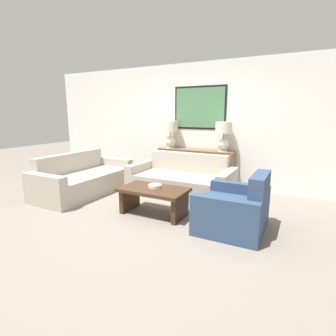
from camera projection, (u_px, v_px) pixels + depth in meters
The scene contains 10 objects.
ground_plane at pixel (141, 220), 3.95m from camera, with size 20.00×20.00×0.00m, color slate.
back_wall at pixel (200, 125), 5.79m from camera, with size 8.08×0.12×2.65m.
console_table at pixel (195, 168), 5.75m from camera, with size 1.68×0.36×0.81m.
table_lamp_left at pixel (170, 132), 5.87m from camera, with size 0.34×0.34×0.60m.
table_lamp_right at pixel (223, 134), 5.32m from camera, with size 0.34×0.34×0.60m.
couch_by_back_wall at pixel (181, 181), 5.17m from camera, with size 2.02×0.93×0.79m.
couch_by_side at pixel (83, 180), 5.29m from camera, with size 0.93×2.02×0.79m.
coffee_table at pixel (154, 196), 4.14m from camera, with size 1.06×0.61×0.43m.
decorative_bowl at pixel (155, 186), 4.14m from camera, with size 0.21×0.21×0.05m.
armchair_near_back_wall at pixel (235, 210), 3.61m from camera, with size 0.87×0.96×0.82m.
Camera 1 is at (2.08, -3.09, 1.59)m, focal length 28.00 mm.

